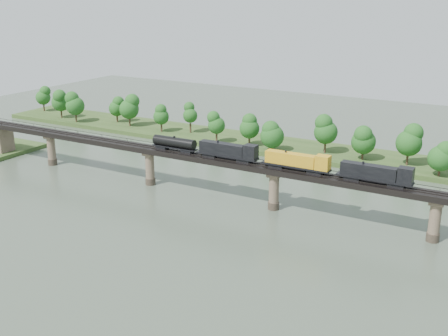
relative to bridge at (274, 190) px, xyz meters
The scene contains 6 objects.
ground 30.49m from the bridge, 90.00° to the right, with size 400.00×400.00×0.00m, color #394738.
far_bank 55.20m from the bridge, 90.00° to the left, with size 300.00×24.00×1.60m, color #2C451B.
bridge is the anchor object (origin of this frame).
bridge_superstructure 6.33m from the bridge, 90.00° to the left, with size 220.00×4.90×0.75m.
far_treeline 51.30m from the bridge, 99.23° to the left, with size 289.06×17.54×13.60m.
freight_train 8.46m from the bridge, behind, with size 72.65×2.83×5.00m.
Camera 1 is at (56.58, -95.72, 54.63)m, focal length 45.00 mm.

